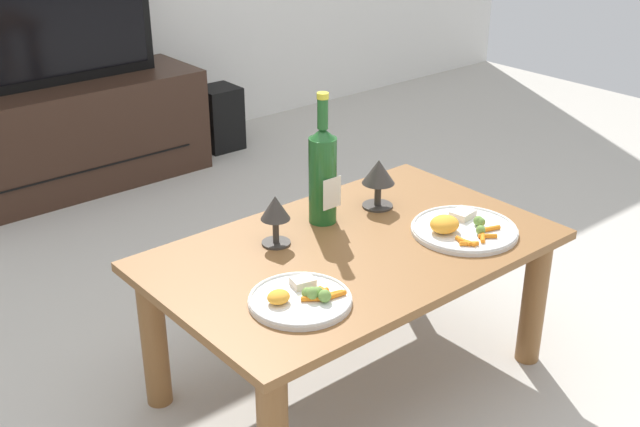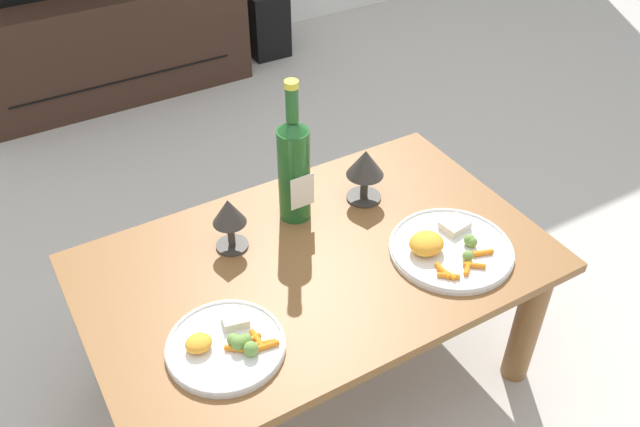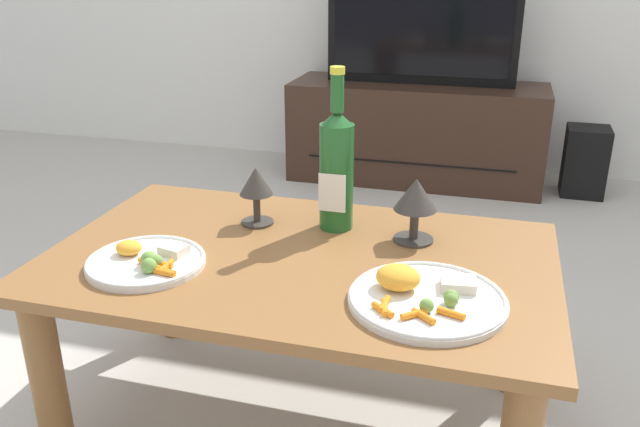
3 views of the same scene
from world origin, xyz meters
The scene contains 10 objects.
ground_plane centered at (0.00, 0.00, 0.00)m, with size 6.40×6.40×0.00m, color #B7B2A8.
dining_table centered at (0.00, 0.00, 0.35)m, with size 1.07×0.66×0.43m.
tv_stand centered at (0.01, 1.86, 0.23)m, with size 1.19×0.42×0.47m.
tv_screen centered at (0.01, 1.86, 0.74)m, with size 0.88×0.05×0.53m.
floor_speaker centered at (0.78, 1.85, 0.16)m, with size 0.19×0.19×0.31m, color black.
wine_bottle centered at (0.04, 0.17, 0.58)m, with size 0.08×0.08×0.37m.
goblet_left centered at (-0.15, 0.14, 0.53)m, with size 0.08×0.08×0.14m.
goblet_right centered at (0.22, 0.14, 0.53)m, with size 0.10×0.10×0.15m.
dinner_plate_left centered at (-0.29, -0.14, 0.44)m, with size 0.24×0.24×0.04m.
dinner_plate_right centered at (0.28, -0.13, 0.44)m, with size 0.29×0.29×0.06m.
Camera 1 is at (-1.28, -1.39, 1.40)m, focal length 44.72 mm.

